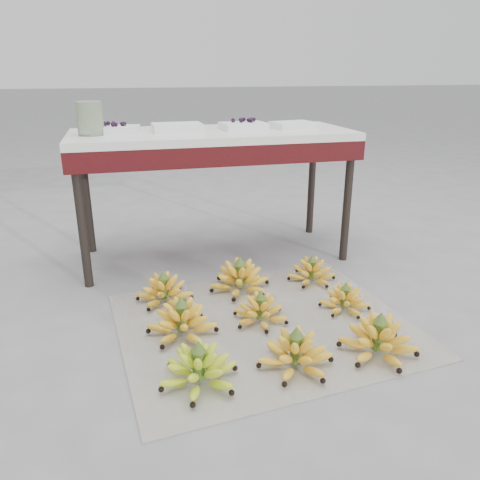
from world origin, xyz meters
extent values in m
plane|color=slate|center=(0.00, 0.00, 0.00)|extent=(60.00, 60.00, 0.00)
cube|color=white|center=(-0.11, 0.04, 0.00)|extent=(1.35, 1.17, 0.01)
ellipsoid|color=#8FBD20|center=(-0.46, -0.30, 0.05)|extent=(0.30, 0.30, 0.09)
ellipsoid|color=#8FBD20|center=(-0.46, -0.30, 0.09)|extent=(0.21, 0.21, 0.06)
ellipsoid|color=#8FBD20|center=(-0.46, -0.30, 0.12)|extent=(0.14, 0.14, 0.05)
cylinder|color=#425F20|center=(-0.46, -0.30, 0.09)|extent=(0.05, 0.05, 0.12)
cone|color=#425F20|center=(-0.46, -0.30, 0.16)|extent=(0.06, 0.06, 0.04)
ellipsoid|color=yellow|center=(-0.09, -0.30, 0.05)|extent=(0.38, 0.38, 0.09)
ellipsoid|color=yellow|center=(-0.09, -0.30, 0.09)|extent=(0.26, 0.26, 0.06)
ellipsoid|color=yellow|center=(-0.09, -0.30, 0.12)|extent=(0.17, 0.17, 0.05)
cylinder|color=#425F20|center=(-0.09, -0.30, 0.09)|extent=(0.05, 0.05, 0.12)
cone|color=#425F20|center=(-0.09, -0.30, 0.16)|extent=(0.06, 0.06, 0.04)
ellipsoid|color=yellow|center=(0.26, -0.29, 0.05)|extent=(0.34, 0.34, 0.09)
ellipsoid|color=yellow|center=(0.26, -0.29, 0.09)|extent=(0.24, 0.24, 0.07)
ellipsoid|color=yellow|center=(0.26, -0.29, 0.13)|extent=(0.16, 0.16, 0.06)
cylinder|color=#425F20|center=(0.26, -0.29, 0.09)|extent=(0.05, 0.05, 0.12)
cone|color=#425F20|center=(0.26, -0.29, 0.17)|extent=(0.06, 0.06, 0.05)
ellipsoid|color=yellow|center=(-0.47, 0.05, 0.05)|extent=(0.39, 0.39, 0.09)
ellipsoid|color=yellow|center=(-0.47, 0.05, 0.09)|extent=(0.27, 0.27, 0.07)
ellipsoid|color=yellow|center=(-0.47, 0.05, 0.12)|extent=(0.18, 0.18, 0.05)
cylinder|color=#425F20|center=(-0.47, 0.05, 0.09)|extent=(0.05, 0.05, 0.12)
cone|color=#425F20|center=(-0.47, 0.05, 0.16)|extent=(0.06, 0.06, 0.04)
ellipsoid|color=yellow|center=(-0.12, 0.07, 0.04)|extent=(0.29, 0.29, 0.07)
ellipsoid|color=yellow|center=(-0.12, 0.07, 0.07)|extent=(0.21, 0.21, 0.06)
ellipsoid|color=yellow|center=(-0.12, 0.07, 0.11)|extent=(0.13, 0.13, 0.05)
cylinder|color=#425F20|center=(-0.12, 0.07, 0.07)|extent=(0.04, 0.04, 0.10)
cone|color=#425F20|center=(-0.12, 0.07, 0.14)|extent=(0.05, 0.05, 0.04)
ellipsoid|color=yellow|center=(0.30, 0.07, 0.04)|extent=(0.28, 0.28, 0.07)
ellipsoid|color=yellow|center=(0.30, 0.07, 0.07)|extent=(0.19, 0.19, 0.05)
ellipsoid|color=yellow|center=(0.30, 0.07, 0.10)|extent=(0.13, 0.13, 0.04)
cylinder|color=#425F20|center=(0.30, 0.07, 0.07)|extent=(0.04, 0.04, 0.09)
cone|color=#425F20|center=(0.30, 0.07, 0.13)|extent=(0.04, 0.04, 0.03)
ellipsoid|color=yellow|center=(-0.51, 0.37, 0.05)|extent=(0.33, 0.33, 0.08)
ellipsoid|color=yellow|center=(-0.51, 0.37, 0.08)|extent=(0.23, 0.23, 0.06)
ellipsoid|color=yellow|center=(-0.51, 0.37, 0.11)|extent=(0.15, 0.15, 0.05)
cylinder|color=#425F20|center=(-0.51, 0.37, 0.08)|extent=(0.04, 0.04, 0.11)
cone|color=#425F20|center=(-0.51, 0.37, 0.15)|extent=(0.05, 0.05, 0.04)
ellipsoid|color=yellow|center=(-0.13, 0.40, 0.05)|extent=(0.31, 0.31, 0.09)
ellipsoid|color=yellow|center=(-0.13, 0.40, 0.09)|extent=(0.22, 0.22, 0.07)
ellipsoid|color=yellow|center=(-0.13, 0.40, 0.13)|extent=(0.14, 0.14, 0.06)
cylinder|color=#425F20|center=(-0.13, 0.40, 0.09)|extent=(0.05, 0.05, 0.12)
cone|color=#425F20|center=(-0.13, 0.40, 0.17)|extent=(0.06, 0.06, 0.05)
ellipsoid|color=yellow|center=(0.27, 0.41, 0.04)|extent=(0.32, 0.32, 0.07)
ellipsoid|color=yellow|center=(0.27, 0.41, 0.08)|extent=(0.22, 0.22, 0.06)
ellipsoid|color=yellow|center=(0.27, 0.41, 0.11)|extent=(0.15, 0.15, 0.05)
cylinder|color=#425F20|center=(0.27, 0.41, 0.08)|extent=(0.04, 0.04, 0.10)
cone|color=#425F20|center=(0.27, 0.41, 0.14)|extent=(0.05, 0.05, 0.04)
cylinder|color=black|center=(-0.88, 0.66, 0.36)|extent=(0.05, 0.05, 0.71)
cylinder|color=black|center=(0.58, 0.66, 0.36)|extent=(0.05, 0.05, 0.71)
cylinder|color=black|center=(-0.88, 1.18, 0.36)|extent=(0.05, 0.05, 0.71)
cylinder|color=black|center=(0.58, 1.18, 0.36)|extent=(0.05, 0.05, 0.71)
cube|color=#450D0F|center=(-0.15, 0.92, 0.66)|extent=(1.57, 0.63, 0.10)
cube|color=white|center=(-0.15, 0.92, 0.73)|extent=(1.57, 0.63, 0.04)
cube|color=silver|center=(-0.68, 0.94, 0.77)|extent=(0.26, 0.21, 0.04)
sphere|color=black|center=(-0.71, 0.98, 0.80)|extent=(0.02, 0.02, 0.02)
sphere|color=black|center=(-0.64, 0.94, 0.80)|extent=(0.02, 0.02, 0.02)
sphere|color=black|center=(-0.69, 0.98, 0.80)|extent=(0.02, 0.02, 0.02)
sphere|color=black|center=(-0.73, 0.94, 0.80)|extent=(0.02, 0.02, 0.02)
sphere|color=black|center=(-0.63, 0.94, 0.80)|extent=(0.02, 0.02, 0.02)
sphere|color=black|center=(-0.74, 0.98, 0.80)|extent=(0.02, 0.02, 0.02)
sphere|color=black|center=(-0.67, 0.91, 0.80)|extent=(0.02, 0.02, 0.02)
sphere|color=black|center=(-0.69, 0.91, 0.80)|extent=(0.02, 0.02, 0.02)
sphere|color=black|center=(-0.73, 0.99, 0.80)|extent=(0.02, 0.02, 0.02)
cube|color=silver|center=(-0.35, 0.94, 0.77)|extent=(0.27, 0.20, 0.04)
cube|color=silver|center=(0.03, 0.92, 0.77)|extent=(0.27, 0.21, 0.04)
sphere|color=black|center=(0.02, 0.96, 0.80)|extent=(0.02, 0.02, 0.02)
sphere|color=black|center=(0.08, 0.92, 0.80)|extent=(0.02, 0.02, 0.02)
sphere|color=black|center=(0.09, 0.96, 0.80)|extent=(0.02, 0.02, 0.02)
sphere|color=black|center=(0.10, 0.96, 0.80)|extent=(0.02, 0.02, 0.02)
sphere|color=black|center=(0.02, 0.92, 0.80)|extent=(0.02, 0.02, 0.02)
sphere|color=black|center=(0.07, 0.92, 0.80)|extent=(0.02, 0.02, 0.02)
sphere|color=black|center=(0.07, 0.91, 0.80)|extent=(0.02, 0.02, 0.02)
sphere|color=black|center=(-0.03, 0.94, 0.80)|extent=(0.02, 0.02, 0.02)
sphere|color=black|center=(0.06, 0.94, 0.80)|extent=(0.02, 0.02, 0.02)
sphere|color=black|center=(-0.02, 0.95, 0.80)|extent=(0.02, 0.02, 0.02)
sphere|color=black|center=(0.04, 0.98, 0.80)|extent=(0.02, 0.02, 0.02)
cube|color=silver|center=(0.33, 0.91, 0.77)|extent=(0.26, 0.21, 0.04)
cylinder|color=#B1CAA1|center=(-0.80, 0.90, 0.84)|extent=(0.15, 0.15, 0.17)
camera|label=1|loc=(-0.68, -1.71, 1.08)|focal=35.00mm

